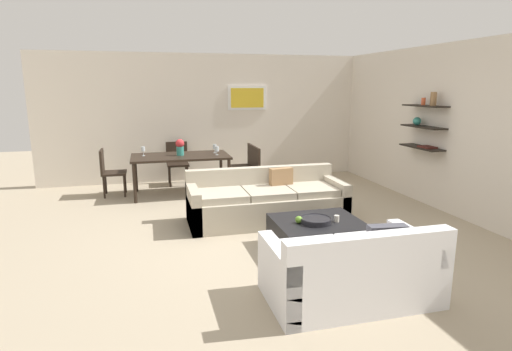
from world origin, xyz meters
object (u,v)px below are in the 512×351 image
(wine_glass_left_far, at_px, (143,149))
(wine_glass_right_far, at_px, (215,147))
(dining_table, at_px, (181,159))
(dining_chair_right_far, at_px, (246,163))
(coffee_table, at_px, (317,235))
(decorative_bowl, at_px, (316,220))
(dining_chair_head, at_px, (177,160))
(candle_jar, at_px, (337,219))
(apple_on_coffee_table, at_px, (299,220))
(wine_glass_right_near, at_px, (217,149))
(dining_chair_right_near, at_px, (251,167))
(loveseat_white, at_px, (352,271))
(centerpiece_vase, at_px, (180,147))
(dining_chair_left_far, at_px, (109,169))
(sofa_beige, at_px, (267,202))

(wine_glass_left_far, xyz_separation_m, wine_glass_right_far, (1.34, 0.00, -0.01))
(dining_table, relative_size, dining_chair_right_far, 2.05)
(coffee_table, bearing_deg, decorative_bowl, -132.64)
(dining_table, distance_m, dining_chair_head, 0.92)
(coffee_table, xyz_separation_m, dining_chair_head, (-1.42, 4.15, 0.31))
(candle_jar, xyz_separation_m, wine_glass_right_far, (-0.95, 3.47, 0.44))
(apple_on_coffee_table, relative_size, dining_chair_head, 0.10)
(wine_glass_right_near, bearing_deg, wine_glass_left_far, 169.69)
(dining_chair_right_near, bearing_deg, wine_glass_left_far, 170.14)
(candle_jar, relative_size, wine_glass_right_far, 0.49)
(coffee_table, height_order, apple_on_coffee_table, apple_on_coffee_table)
(loveseat_white, xyz_separation_m, apple_on_coffee_table, (-0.08, 1.23, 0.13))
(dining_chair_right_near, distance_m, dining_chair_head, 1.72)
(dining_table, bearing_deg, wine_glass_right_far, 10.31)
(candle_jar, height_order, apple_on_coffee_table, apple_on_coffee_table)
(candle_jar, height_order, centerpiece_vase, centerpiece_vase)
(wine_glass_left_far, distance_m, centerpiece_vase, 0.68)
(apple_on_coffee_table, bearing_deg, dining_chair_left_far, 125.22)
(centerpiece_vase, bearing_deg, apple_on_coffee_table, -70.56)
(wine_glass_left_far, bearing_deg, centerpiece_vase, -9.64)
(decorative_bowl, height_order, candle_jar, candle_jar)
(dining_table, relative_size, wine_glass_right_near, 10.87)
(sofa_beige, height_order, wine_glass_left_far, wine_glass_left_far)
(dining_chair_right_far, bearing_deg, loveseat_white, -90.84)
(coffee_table, xyz_separation_m, wine_glass_right_far, (-0.75, 3.37, 0.68))
(dining_table, bearing_deg, dining_chair_left_far, 170.36)
(apple_on_coffee_table, bearing_deg, wine_glass_left_far, 118.33)
(dining_chair_head, bearing_deg, wine_glass_left_far, -130.81)
(dining_chair_right_near, xyz_separation_m, dining_chair_head, (-1.31, 1.12, 0.00))
(sofa_beige, distance_m, dining_chair_head, 3.09)
(coffee_table, distance_m, centerpiece_vase, 3.62)
(dining_table, xyz_separation_m, dining_chair_left_far, (-1.31, 0.22, -0.18))
(sofa_beige, relative_size, dining_chair_right_far, 2.68)
(dining_chair_left_far, relative_size, wine_glass_right_near, 5.30)
(coffee_table, distance_m, apple_on_coffee_table, 0.35)
(apple_on_coffee_table, xyz_separation_m, dining_chair_right_near, (0.15, 3.05, 0.08))
(wine_glass_right_far, bearing_deg, wine_glass_left_far, 180.00)
(sofa_beige, xyz_separation_m, coffee_table, (0.30, -1.27, -0.10))
(candle_jar, bearing_deg, loveseat_white, -108.39)
(dining_table, xyz_separation_m, centerpiece_vase, (-0.00, 0.01, 0.23))
(dining_chair_head, bearing_deg, apple_on_coffee_table, -74.50)
(dining_chair_left_far, bearing_deg, apple_on_coffee_table, -54.78)
(candle_jar, height_order, wine_glass_right_near, wine_glass_right_near)
(loveseat_white, relative_size, dining_chair_right_near, 1.81)
(candle_jar, distance_m, dining_chair_head, 4.55)
(decorative_bowl, xyz_separation_m, candle_jar, (0.26, -0.03, 0.01))
(dining_chair_right_near, xyz_separation_m, wine_glass_right_far, (-0.64, 0.34, 0.36))
(dining_chair_right_far, bearing_deg, coffee_table, -88.18)
(dining_chair_right_far, distance_m, centerpiece_vase, 1.39)
(coffee_table, relative_size, centerpiece_vase, 3.52)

